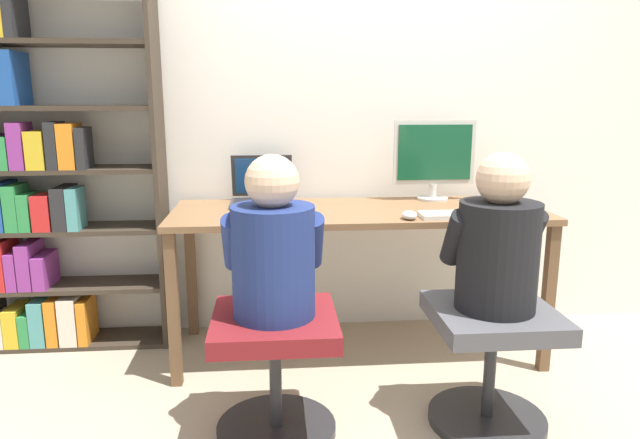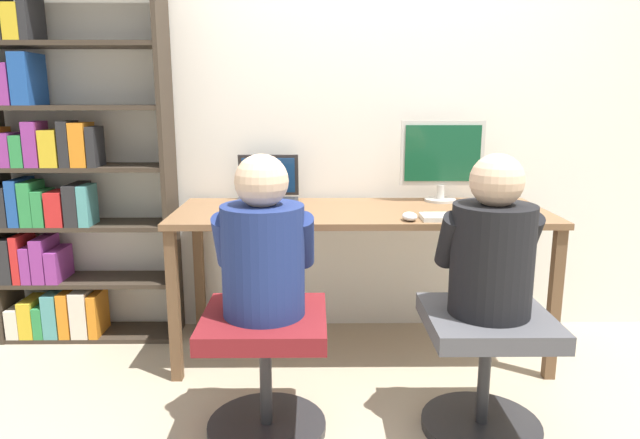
{
  "view_description": "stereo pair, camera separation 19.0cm",
  "coord_description": "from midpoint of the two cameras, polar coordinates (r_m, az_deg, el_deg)",
  "views": [
    {
      "loc": [
        -0.42,
        -2.43,
        1.31
      ],
      "look_at": [
        -0.21,
        0.14,
        0.75
      ],
      "focal_mm": 32.0,
      "sensor_mm": 36.0,
      "label": 1
    },
    {
      "loc": [
        -0.23,
        -2.44,
        1.31
      ],
      "look_at": [
        -0.21,
        0.14,
        0.75
      ],
      "focal_mm": 32.0,
      "sensor_mm": 36.0,
      "label": 2
    }
  ],
  "objects": [
    {
      "name": "desk",
      "position": [
        2.86,
        1.87,
        -0.48
      ],
      "size": [
        1.84,
        0.67,
        0.76
      ],
      "color": "brown",
      "rests_on": "ground_plane"
    },
    {
      "name": "desktop_monitor",
      "position": [
        3.11,
        9.63,
        6.07
      ],
      "size": [
        0.44,
        0.17,
        0.43
      ],
      "color": "beige",
      "rests_on": "desk"
    },
    {
      "name": "person_at_monitor",
      "position": [
        2.26,
        15.09,
        -2.34
      ],
      "size": [
        0.38,
        0.31,
        0.61
      ],
      "color": "black",
      "rests_on": "office_chair_left"
    },
    {
      "name": "person_at_laptop",
      "position": [
        2.13,
        -7.26,
        -2.91
      ],
      "size": [
        0.38,
        0.31,
        0.61
      ],
      "color": "navy",
      "rests_on": "office_chair_right"
    },
    {
      "name": "computer_mouse_by_keyboard",
      "position": [
        2.62,
        6.89,
        0.43
      ],
      "size": [
        0.07,
        0.1,
        0.04
      ],
      "color": "silver",
      "rests_on": "desk"
    },
    {
      "name": "office_chair_right",
      "position": [
        2.28,
        -6.95,
        -13.91
      ],
      "size": [
        0.47,
        0.47,
        0.5
      ],
      "color": "#262628",
      "rests_on": "ground_plane"
    },
    {
      "name": "ground_plane",
      "position": [
        2.78,
        2.59,
        -15.83
      ],
      "size": [
        14.0,
        14.0,
        0.0
      ],
      "primitive_type": "plane",
      "color": "tan"
    },
    {
      "name": "keyboard",
      "position": [
        2.71,
        12.28,
        0.46
      ],
      "size": [
        0.41,
        0.13,
        0.03
      ],
      "color": "silver",
      "rests_on": "desk"
    },
    {
      "name": "office_chair_left",
      "position": [
        2.4,
        14.52,
        -12.83
      ],
      "size": [
        0.47,
        0.47,
        0.5
      ],
      "color": "#262628",
      "rests_on": "ground_plane"
    },
    {
      "name": "laptop",
      "position": [
        3.01,
        -7.64,
        2.57
      ],
      "size": [
        0.32,
        0.3,
        0.25
      ],
      "color": "#2D2D30",
      "rests_on": "desk"
    },
    {
      "name": "wall_back",
      "position": [
        3.19,
        1.1,
        12.06
      ],
      "size": [
        10.0,
        0.05,
        2.6
      ],
      "color": "white",
      "rests_on": "ground_plane"
    },
    {
      "name": "bookshelf",
      "position": [
        3.26,
        -27.45,
        3.03
      ],
      "size": [
        0.94,
        0.27,
        1.89
      ],
      "color": "#382D23",
      "rests_on": "ground_plane"
    }
  ]
}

